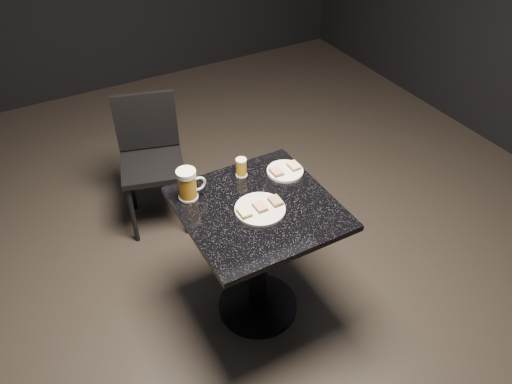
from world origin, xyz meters
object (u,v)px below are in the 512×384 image
Objects in this scene: plate_small at (285,171)px; chair at (151,154)px; plate_large at (260,209)px; beer_tumbler at (241,167)px; table at (258,242)px; beer_mug at (188,184)px.

chair reaches higher than plate_small.
plate_large is 2.41× the size of beer_tumbler.
beer_tumbler is (0.05, 0.28, 0.04)m from plate_large.
table is 0.87× the size of chair.
plate_small is 0.23m from beer_tumbler.
table is 4.75× the size of beer_mug.
table is (-0.25, -0.16, -0.25)m from plate_small.
beer_mug is at bearing 135.33° from plate_large.
table is at bearing -78.66° from chair.
plate_small is at bearing -62.06° from chair.
plate_small is at bearing -22.98° from beer_tumbler.
plate_small is at bearing 33.17° from table.
beer_tumbler is at bearing 6.36° from beer_mug.
chair is (0.06, 0.80, -0.33)m from beer_mug.
chair reaches higher than plate_large.
plate_large is 0.36m from beer_mug.
beer_mug is at bearing 140.13° from table.
beer_tumbler reaches higher than table.
plate_small is at bearing 37.30° from plate_large.
beer_mug is 0.18× the size of chair.
beer_mug is at bearing -93.96° from chair.
chair is at bearing 117.94° from plate_small.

